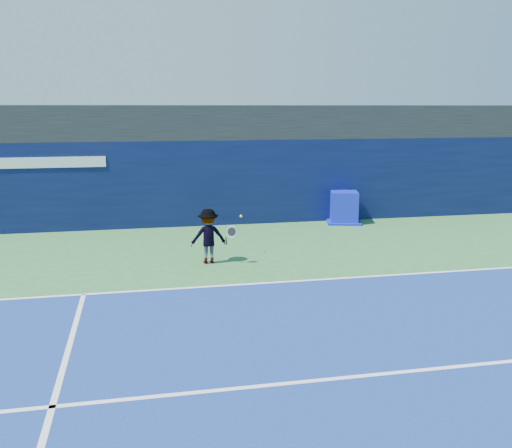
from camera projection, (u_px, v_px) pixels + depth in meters
The scene contains 8 objects.
ground at pixel (341, 327), 10.92m from camera, with size 80.00×80.00×0.00m, color #316E38.
baseline at pixel (298, 281), 13.79m from camera, with size 24.00×0.10×0.01m, color white.
service_line at pixel (384, 374), 8.99m from camera, with size 24.00×0.10×0.01m, color white.
stadium_band at pixel (237, 122), 21.22m from camera, with size 36.00×3.00×1.20m, color black.
back_wall_assembly at pixel (242, 181), 20.68m from camera, with size 36.00×1.03×3.00m.
equipment_cart at pixel (344, 209), 20.68m from camera, with size 1.46×1.46×1.15m.
tennis_player at pixel (208, 236), 15.29m from camera, with size 1.21×0.66×1.48m.
tennis_ball at pixel (241, 216), 16.07m from camera, with size 0.08×0.08×0.08m.
Camera 1 is at (-3.67, -9.75, 4.14)m, focal length 40.00 mm.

